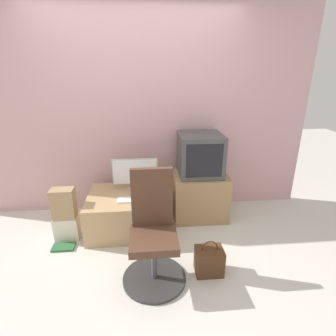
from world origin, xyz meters
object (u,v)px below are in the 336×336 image
at_px(mouse, 153,199).
at_px(office_chair, 153,239).
at_px(crt_tv, 200,155).
at_px(handbag, 209,261).
at_px(main_monitor, 135,174).
at_px(keyboard, 133,200).
at_px(book, 64,247).
at_px(cardboard_box_lower, 67,228).

distance_m(mouse, office_chair, 0.67).
height_order(crt_tv, office_chair, crt_tv).
xyz_separation_m(office_chair, handbag, (0.51, -0.01, -0.26)).
bearing_deg(crt_tv, handbag, -95.68).
relative_size(main_monitor, keyboard, 1.61).
xyz_separation_m(main_monitor, office_chair, (0.18, -0.98, -0.24)).
xyz_separation_m(crt_tv, office_chair, (-0.62, -1.05, -0.43)).
xyz_separation_m(mouse, crt_tv, (0.60, 0.38, 0.38)).
distance_m(keyboard, book, 0.88).
xyz_separation_m(office_chair, book, (-0.95, 0.48, -0.38)).
xyz_separation_m(main_monitor, crt_tv, (0.79, 0.08, 0.19)).
relative_size(main_monitor, handbag, 1.55).
height_order(office_chair, book, office_chair).
height_order(keyboard, book, keyboard).
bearing_deg(crt_tv, office_chair, -120.31).
bearing_deg(book, crt_tv, 20.04).
height_order(keyboard, cardboard_box_lower, keyboard).
height_order(keyboard, crt_tv, crt_tv).
relative_size(keyboard, book, 1.42).
bearing_deg(main_monitor, handbag, -55.18).
xyz_separation_m(keyboard, handbag, (0.71, -0.69, -0.31)).
height_order(main_monitor, cardboard_box_lower, main_monitor).
xyz_separation_m(keyboard, crt_tv, (0.82, 0.37, 0.39)).
relative_size(mouse, crt_tv, 0.12).
xyz_separation_m(mouse, handbag, (0.49, -0.68, -0.32)).
bearing_deg(office_chair, keyboard, 106.50).
bearing_deg(main_monitor, keyboard, -95.09).
height_order(main_monitor, handbag, main_monitor).
height_order(keyboard, mouse, mouse).
distance_m(cardboard_box_lower, handbag, 1.60).
distance_m(main_monitor, crt_tv, 0.82).
relative_size(office_chair, handbag, 2.93).
bearing_deg(office_chair, cardboard_box_lower, 144.77).
relative_size(main_monitor, crt_tv, 1.04).
distance_m(crt_tv, book, 1.85).
relative_size(cardboard_box_lower, handbag, 0.77).
xyz_separation_m(keyboard, book, (-0.75, -0.20, -0.43)).
xyz_separation_m(office_chair, cardboard_box_lower, (-0.94, 0.67, -0.26)).
xyz_separation_m(mouse, office_chair, (-0.02, -0.67, -0.05)).
bearing_deg(handbag, office_chair, 178.94).
bearing_deg(mouse, book, -168.88).
height_order(main_monitor, keyboard, main_monitor).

